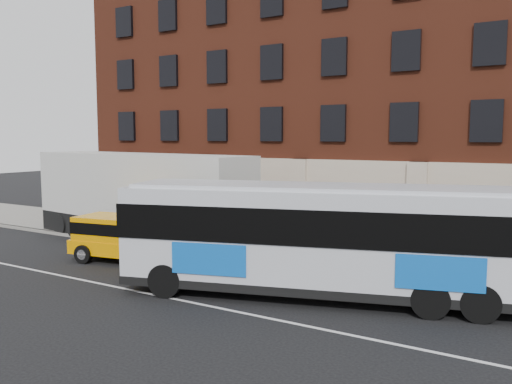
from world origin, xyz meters
The scene contains 9 objects.
ground centered at (0.00, 0.00, 0.00)m, with size 120.00×120.00×0.00m, color black.
sidewalk centered at (0.00, 9.00, 0.07)m, with size 60.00×6.00×0.15m, color gray.
kerb centered at (0.00, 6.00, 0.07)m, with size 60.00×0.25×0.15m, color gray.
lane_line centered at (0.00, 0.50, 0.01)m, with size 60.00×0.12×0.01m, color silver.
building centered at (-0.01, 16.92, 7.58)m, with size 30.00×12.10×15.00m.
sign_pole centered at (-8.50, 6.15, 1.45)m, with size 0.30×0.20×2.50m.
city_bus centered at (5.30, 3.23, 2.05)m, with size 13.84×6.74×3.72m.
yellow_suv centered at (-4.23, 3.48, 1.10)m, with size 5.14×2.82×1.91m.
shipping_container centered at (-6.48, 6.80, 2.20)m, with size 13.58×4.33×4.45m.
Camera 1 is at (12.05, -12.39, 5.27)m, focal length 36.89 mm.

